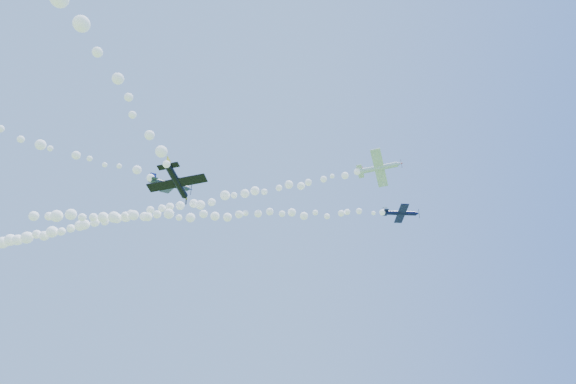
{
  "coord_description": "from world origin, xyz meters",
  "views": [
    {
      "loc": [
        1.23,
        -65.61,
        2.0
      ],
      "look_at": [
        4.85,
        -5.68,
        46.77
      ],
      "focal_mm": 30.0,
      "sensor_mm": 36.0,
      "label": 1
    }
  ],
  "objects": [
    {
      "name": "smoke_trail_white",
      "position": [
        -19.76,
        13.9,
        55.52
      ],
      "size": [
        77.42,
        31.25,
        3.36
      ],
      "primitive_type": null,
      "color": "white"
    },
    {
      "name": "plane_white",
      "position": [
        21.13,
        -1.63,
        55.82
      ],
      "size": [
        8.05,
        8.38,
        2.53
      ],
      "rotation": [
        -0.23,
        -0.01,
        -0.36
      ],
      "color": "white"
    },
    {
      "name": "plane_navy",
      "position": [
        26.21,
        5.5,
        51.26
      ],
      "size": [
        6.84,
        7.18,
        2.35
      ],
      "rotation": [
        0.1,
        0.04,
        -0.07
      ],
      "color": "#0E0F3D"
    },
    {
      "name": "plane_black",
      "position": [
        -9.63,
        -18.06,
        38.44
      ],
      "size": [
        7.52,
        7.09,
        2.44
      ],
      "rotation": [
        -0.09,
        0.04,
        1.33
      ],
      "color": "black"
    },
    {
      "name": "smoke_trail_navy",
      "position": [
        -8.82,
        7.98,
        51.06
      ],
      "size": [
        65.98,
        6.99,
        2.71
      ],
      "primitive_type": null,
      "color": "white"
    },
    {
      "name": "plane_grey",
      "position": [
        -13.12,
        -6.42,
        46.82
      ],
      "size": [
        6.59,
        6.76,
        2.34
      ],
      "rotation": [
        0.25,
        -0.1,
        0.48
      ],
      "color": "#323B48"
    }
  ]
}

